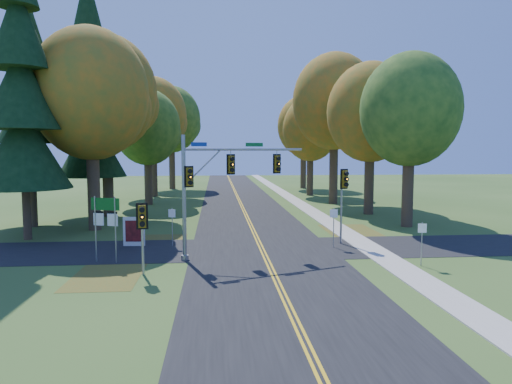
{
  "coord_description": "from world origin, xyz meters",
  "views": [
    {
      "loc": [
        -2.56,
        -23.66,
        5.62
      ],
      "look_at": [
        -0.24,
        2.85,
        3.2
      ],
      "focal_mm": 32.0,
      "sensor_mm": 36.0,
      "label": 1
    }
  ],
  "objects": [
    {
      "name": "reg_sign_e_north",
      "position": [
        4.2,
        1.96,
        1.59
      ],
      "size": [
        0.44,
        0.14,
        2.32
      ],
      "rotation": [
        0.0,
        0.0,
        -0.25
      ],
      "color": "gray",
      "rests_on": "ground"
    },
    {
      "name": "leaf_patch_e",
      "position": [
        6.8,
        6.0,
        0.01
      ],
      "size": [
        3.5,
        8.0,
        0.0
      ],
      "primitive_type": "cube",
      "color": "brown",
      "rests_on": "ground"
    },
    {
      "name": "road_main",
      "position": [
        0.0,
        0.0,
        0.01
      ],
      "size": [
        8.0,
        160.0,
        0.02
      ],
      "primitive_type": "cube",
      "color": "black",
      "rests_on": "ground"
    },
    {
      "name": "reg_sign_w",
      "position": [
        -5.17,
        3.15,
        1.55
      ],
      "size": [
        0.42,
        0.17,
        2.26
      ],
      "rotation": [
        0.0,
        0.0,
        -0.34
      ],
      "color": "gray",
      "rests_on": "ground"
    },
    {
      "name": "leaf_patch_w_near",
      "position": [
        -6.5,
        4.0,
        0.01
      ],
      "size": [
        4.0,
        6.0,
        0.0
      ],
      "primitive_type": "cube",
      "color": "brown",
      "rests_on": "ground"
    },
    {
      "name": "sidewalk_east",
      "position": [
        6.2,
        0.0,
        0.03
      ],
      "size": [
        1.6,
        160.0,
        0.06
      ],
      "primitive_type": "cube",
      "color": "#9E998E",
      "rests_on": "ground"
    },
    {
      "name": "tree_e_b",
      "position": [
        10.97,
        15.58,
        8.9
      ],
      "size": [
        7.6,
        7.6,
        13.33
      ],
      "color": "#38281C",
      "rests_on": "ground"
    },
    {
      "name": "tree_w_a",
      "position": [
        -11.13,
        9.38,
        9.49
      ],
      "size": [
        8.0,
        8.0,
        14.15
      ],
      "color": "#38281C",
      "rests_on": "ground"
    },
    {
      "name": "tree_w_c",
      "position": [
        -9.54,
        24.47,
        7.94
      ],
      "size": [
        6.8,
        6.8,
        11.91
      ],
      "color": "#38281C",
      "rests_on": "ground"
    },
    {
      "name": "tree_w_e",
      "position": [
        -8.92,
        44.09,
        10.07
      ],
      "size": [
        8.4,
        8.4,
        14.97
      ],
      "color": "#38281C",
      "rests_on": "ground"
    },
    {
      "name": "centerline_left",
      "position": [
        -0.1,
        0.0,
        0.03
      ],
      "size": [
        0.1,
        160.0,
        0.01
      ],
      "primitive_type": "cube",
      "color": "gold",
      "rests_on": "road_main"
    },
    {
      "name": "reg_sign_e_south",
      "position": [
        7.39,
        -2.59,
        1.48
      ],
      "size": [
        0.41,
        0.08,
        2.16
      ],
      "rotation": [
        0.0,
        0.0,
        -0.1
      ],
      "color": "gray",
      "rests_on": "ground"
    },
    {
      "name": "tree_e_c",
      "position": [
        9.88,
        23.69,
        10.66
      ],
      "size": [
        8.8,
        8.8,
        15.79
      ],
      "color": "#38281C",
      "rests_on": "ground"
    },
    {
      "name": "pine_a",
      "position": [
        -14.5,
        6.0,
        9.18
      ],
      "size": [
        5.6,
        5.6,
        19.48
      ],
      "color": "#38281C",
      "rests_on": "ground"
    },
    {
      "name": "tree_w_d",
      "position": [
        -10.13,
        33.18,
        9.78
      ],
      "size": [
        8.2,
        8.2,
        14.56
      ],
      "color": "#38281C",
      "rests_on": "ground"
    },
    {
      "name": "traffic_mast",
      "position": [
        -2.55,
        0.13,
        4.13
      ],
      "size": [
        6.67,
        2.79,
        6.42
      ],
      "rotation": [
        0.0,
        0.0,
        0.35
      ],
      "color": "gray",
      "rests_on": "ground"
    },
    {
      "name": "centerline_right",
      "position": [
        0.1,
        0.0,
        0.03
      ],
      "size": [
        0.1,
        160.0,
        0.01
      ],
      "primitive_type": "cube",
      "color": "gold",
      "rests_on": "road_main"
    },
    {
      "name": "pine_c",
      "position": [
        -13.0,
        16.0,
        9.69
      ],
      "size": [
        5.6,
        5.6,
        20.56
      ],
      "color": "#38281C",
      "rests_on": "ground"
    },
    {
      "name": "route_sign_cluster",
      "position": [
        -8.1,
        -0.55,
        2.37
      ],
      "size": [
        1.49,
        0.56,
        3.36
      ],
      "rotation": [
        0.0,
        0.0,
        -0.34
      ],
      "color": "gray",
      "rests_on": "ground"
    },
    {
      "name": "info_kiosk",
      "position": [
        -7.42,
        3.38,
        0.86
      ],
      "size": [
        1.26,
        0.27,
        1.73
      ],
      "rotation": [
        0.0,
        0.0,
        -0.07
      ],
      "color": "silver",
      "rests_on": "ground"
    },
    {
      "name": "tree_w_b",
      "position": [
        -11.72,
        16.29,
        10.37
      ],
      "size": [
        8.6,
        8.6,
        15.38
      ],
      "color": "#38281C",
      "rests_on": "ground"
    },
    {
      "name": "tree_e_a",
      "position": [
        11.57,
        8.77,
        8.53
      ],
      "size": [
        7.2,
        7.2,
        12.73
      ],
      "color": "#38281C",
      "rests_on": "ground"
    },
    {
      "name": "pine_b",
      "position": [
        -16.0,
        11.0,
        8.16
      ],
      "size": [
        5.6,
        5.6,
        17.31
      ],
      "color": "#38281C",
      "rests_on": "ground"
    },
    {
      "name": "ground",
      "position": [
        0.0,
        0.0,
        0.0
      ],
      "size": [
        160.0,
        160.0,
        0.0
      ],
      "primitive_type": "plane",
      "color": "#2F4D1B",
      "rests_on": "ground"
    },
    {
      "name": "tree_e_e",
      "position": [
        10.47,
        43.58,
        9.19
      ],
      "size": [
        7.8,
        7.8,
        13.74
      ],
      "color": "#38281C",
      "rests_on": "ground"
    },
    {
      "name": "road_cross",
      "position": [
        0.0,
        2.0,
        0.01
      ],
      "size": [
        60.0,
        6.0,
        0.02
      ],
      "primitive_type": "cube",
      "color": "black",
      "rests_on": "ground"
    },
    {
      "name": "tree_e_d",
      "position": [
        9.26,
        32.87,
        8.24
      ],
      "size": [
        7.0,
        7.0,
        12.32
      ],
      "color": "#38281C",
      "rests_on": "ground"
    },
    {
      "name": "east_signal_pole",
      "position": [
        4.99,
        2.8,
        3.44
      ],
      "size": [
        0.5,
        0.61,
        4.54
      ],
      "rotation": [
        0.0,
        0.0,
        0.36
      ],
      "color": "gray",
      "rests_on": "ground"
    },
    {
      "name": "leaf_patch_w_far",
      "position": [
        -7.5,
        -3.0,
        0.01
      ],
      "size": [
        3.0,
        5.0,
        0.0
      ],
      "primitive_type": "cube",
      "color": "brown",
      "rests_on": "ground"
    },
    {
      "name": "ped_signal_pole",
      "position": [
        -5.87,
        -3.19,
        2.46
      ],
      "size": [
        0.52,
        0.61,
        3.31
      ],
      "rotation": [
        0.0,
        0.0,
        0.17
      ],
      "color": "#979A9F",
      "rests_on": "ground"
    }
  ]
}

